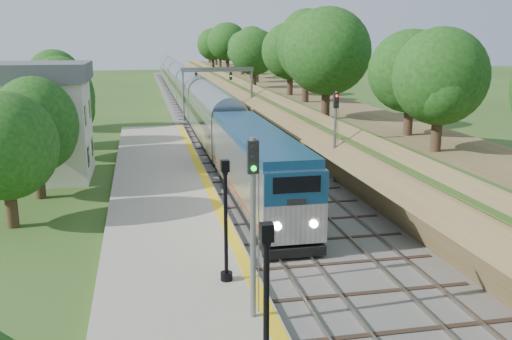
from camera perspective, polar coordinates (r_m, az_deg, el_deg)
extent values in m
cube|color=#4C4944|center=(72.11, -4.72, 5.53)|extent=(9.50, 170.00, 0.12)
cube|color=gray|center=(71.83, -6.89, 5.56)|extent=(0.08, 170.00, 0.16)
cube|color=gray|center=(71.95, -5.74, 5.60)|extent=(0.08, 170.00, 0.16)
cube|color=gray|center=(72.25, -3.71, 5.67)|extent=(0.08, 170.00, 0.16)
cube|color=gray|center=(72.46, -2.58, 5.71)|extent=(0.08, 170.00, 0.16)
cube|color=gray|center=(28.64, -8.53, -6.40)|extent=(6.40, 68.00, 0.38)
cube|color=gold|center=(28.83, -2.86, -5.71)|extent=(0.55, 68.00, 0.01)
cube|color=brown|center=(73.64, 2.67, 6.85)|extent=(9.00, 170.00, 3.00)
cube|color=brown|center=(72.82, -0.33, 6.63)|extent=(4.47, 170.00, 4.54)
cylinder|color=#332316|center=(73.03, 1.54, 9.02)|extent=(0.60, 0.60, 2.62)
sphere|color=#133B10|center=(72.85, 1.55, 11.82)|extent=(5.70, 5.70, 5.70)
cylinder|color=#332316|center=(122.18, -3.82, 10.72)|extent=(0.60, 0.60, 2.62)
sphere|color=#133B10|center=(122.08, -3.85, 12.40)|extent=(5.70, 5.70, 5.70)
cube|color=silver|center=(42.15, -21.81, 3.66)|extent=(8.00, 6.00, 6.80)
cube|color=#4E5056|center=(41.74, -22.29, 9.08)|extent=(8.60, 6.60, 1.20)
cube|color=black|center=(40.13, -16.42, 1.30)|extent=(0.05, 1.10, 1.30)
cube|color=black|center=(43.65, -16.05, 2.26)|extent=(0.05, 1.10, 1.30)
cube|color=black|center=(39.67, -16.68, 5.26)|extent=(0.05, 1.10, 1.30)
cube|color=black|center=(43.23, -16.28, 5.91)|extent=(0.05, 1.10, 1.30)
cylinder|color=slate|center=(66.48, -7.27, 7.45)|extent=(0.24, 0.24, 6.20)
cylinder|color=slate|center=(67.53, -0.43, 7.64)|extent=(0.24, 0.24, 6.20)
cube|color=slate|center=(66.66, -3.86, 10.00)|extent=(8.40, 0.25, 0.50)
cube|color=black|center=(66.28, -6.01, 9.28)|extent=(0.30, 0.20, 0.90)
cube|color=black|center=(66.78, -2.54, 9.37)|extent=(0.30, 0.20, 0.90)
cylinder|color=#332316|center=(38.36, -19.61, -0.35)|extent=(0.60, 0.60, 2.45)
sphere|color=#133B10|center=(37.75, -20.00, 4.56)|extent=(5.32, 5.32, 5.32)
cylinder|color=#332316|center=(53.94, -17.35, 3.59)|extent=(0.60, 0.60, 2.45)
sphere|color=#133B10|center=(53.52, -17.59, 7.10)|extent=(5.32, 5.32, 5.32)
cube|color=black|center=(33.26, 0.01, -2.76)|extent=(2.65, 16.60, 0.58)
cube|color=#B7BAC1|center=(32.78, 0.01, 0.47)|extent=(2.88, 17.29, 3.27)
cube|color=navy|center=(32.42, 0.01, 3.65)|extent=(2.77, 16.60, 0.42)
cube|color=navy|center=(24.37, 4.08, -1.89)|extent=(2.85, 0.10, 1.44)
cube|color=black|center=(24.28, 4.11, -1.47)|extent=(2.11, 0.06, 0.72)
cube|color=#AB101F|center=(33.04, 0.01, -1.40)|extent=(2.90, 16.94, 0.10)
cube|color=#B7BAC1|center=(51.14, -4.20, 4.71)|extent=(2.88, 19.21, 3.75)
cube|color=#B7BAC1|center=(70.68, -6.28, 7.04)|extent=(2.88, 19.21, 3.75)
cube|color=#B7BAC1|center=(90.33, -7.46, 8.36)|extent=(2.88, 19.21, 3.75)
cube|color=#B7BAC1|center=(110.04, -8.23, 9.21)|extent=(2.88, 19.21, 3.75)
cube|color=#B7BAC1|center=(129.78, -8.76, 9.80)|extent=(2.88, 19.21, 3.75)
cylinder|color=black|center=(14.84, 1.03, -15.04)|extent=(0.16, 0.16, 4.37)
cube|color=black|center=(13.86, 1.07, -6.25)|extent=(0.32, 0.32, 0.45)
cube|color=silver|center=(13.86, 1.07, -6.25)|extent=(0.23, 0.23, 0.34)
cylinder|color=black|center=(22.84, -2.97, -10.55)|extent=(0.48, 0.48, 0.33)
cylinder|color=black|center=(22.07, -3.04, -5.51)|extent=(0.15, 0.15, 4.24)
cube|color=black|center=(21.43, -3.11, 0.42)|extent=(0.32, 0.32, 0.44)
cube|color=silver|center=(21.43, -3.11, 0.42)|extent=(0.23, 0.23, 0.33)
cylinder|color=slate|center=(18.96, -0.30, -6.02)|extent=(0.19, 0.19, 6.24)
cube|color=black|center=(18.29, -0.31, 1.31)|extent=(0.37, 0.24, 1.08)
cylinder|color=#0CE526|center=(18.16, -0.23, 1.22)|extent=(0.17, 0.06, 0.17)
cylinder|color=slate|center=(38.26, 7.89, 3.24)|extent=(0.18, 0.18, 6.10)
cube|color=black|center=(37.92, 8.01, 6.90)|extent=(0.33, 0.22, 0.98)
cylinder|color=#FF0C0C|center=(37.80, 8.08, 6.88)|extent=(0.16, 0.06, 0.16)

